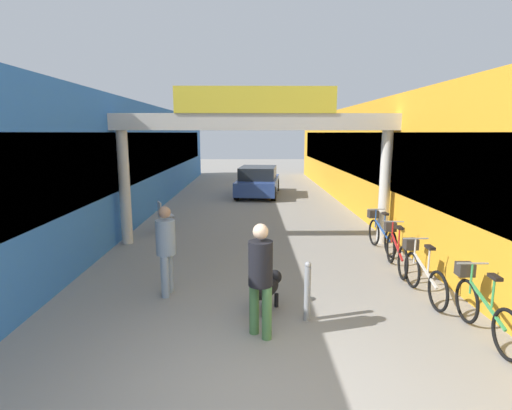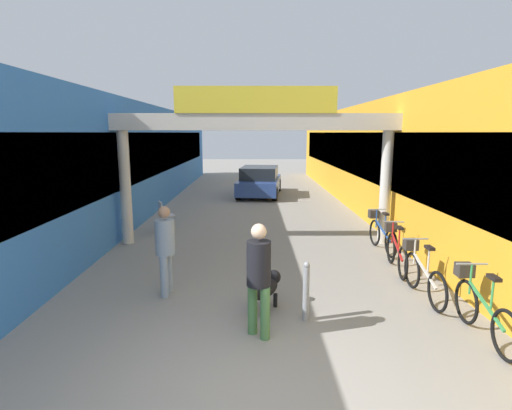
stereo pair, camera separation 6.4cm
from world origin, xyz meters
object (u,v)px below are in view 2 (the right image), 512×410
(bicycle_red_third, at_px, (396,249))
(bollard_post_metal, at_px, (306,291))
(pedestrian_companion, at_px, (165,245))
(parked_car_blue, at_px, (260,181))
(bicycle_green_nearest, at_px, (481,307))
(bicycle_silver_second, at_px, (421,272))
(bicycle_blue_farthest, at_px, (381,233))
(cafe_chair_aluminium_nearer, at_px, (164,213))
(pedestrian_with_dog, at_px, (259,273))
(dog_on_leash, at_px, (266,287))

(bicycle_red_third, xyz_separation_m, bollard_post_metal, (-2.20, -2.35, 0.04))
(pedestrian_companion, xyz_separation_m, parked_car_blue, (1.83, 11.49, -0.27))
(bicycle_green_nearest, relative_size, bicycle_silver_second, 1.00)
(pedestrian_companion, xyz_separation_m, bicycle_blue_farthest, (4.69, 2.73, -0.48))
(bicycle_green_nearest, xyz_separation_m, bicycle_silver_second, (-0.26, 1.41, 0.00))
(bicycle_red_third, bearing_deg, cafe_chair_aluminium_nearer, 149.40)
(pedestrian_with_dog, distance_m, bollard_post_metal, 0.98)
(pedestrian_with_dog, xyz_separation_m, bollard_post_metal, (0.73, 0.48, -0.46))
(pedestrian_companion, bearing_deg, cafe_chair_aluminium_nearer, 102.90)
(pedestrian_companion, height_order, bicycle_red_third, pedestrian_companion)
(dog_on_leash, xyz_separation_m, bicycle_blue_farthest, (2.93, 3.35, 0.06))
(cafe_chair_aluminium_nearer, bearing_deg, dog_on_leash, -61.79)
(pedestrian_companion, bearing_deg, pedestrian_with_dog, -42.80)
(pedestrian_with_dog, xyz_separation_m, pedestrian_companion, (-1.63, 1.51, -0.02))
(dog_on_leash, bearing_deg, bicycle_silver_second, 10.61)
(pedestrian_with_dog, bearing_deg, cafe_chair_aluminium_nearer, 113.63)
(bicycle_red_third, height_order, bollard_post_metal, bicycle_red_third)
(parked_car_blue, bearing_deg, pedestrian_companion, -99.06)
(dog_on_leash, bearing_deg, pedestrian_companion, 160.56)
(bicycle_green_nearest, xyz_separation_m, parked_car_blue, (-2.94, 13.00, 0.21))
(dog_on_leash, relative_size, bicycle_silver_second, 0.49)
(bicycle_green_nearest, bearing_deg, bicycle_silver_second, 100.36)
(bicycle_silver_second, xyz_separation_m, parked_car_blue, (-2.68, 11.59, 0.21))
(bicycle_green_nearest, height_order, cafe_chair_aluminium_nearer, bicycle_green_nearest)
(dog_on_leash, distance_m, bicycle_red_third, 3.40)
(bollard_post_metal, xyz_separation_m, parked_car_blue, (-0.53, 12.51, 0.16))
(pedestrian_companion, height_order, cafe_chair_aluminium_nearer, pedestrian_companion)
(pedestrian_with_dog, distance_m, parked_car_blue, 13.00)
(dog_on_leash, height_order, parked_car_blue, parked_car_blue)
(bicycle_blue_farthest, bearing_deg, cafe_chair_aluminium_nearer, 161.64)
(pedestrian_companion, bearing_deg, bicycle_silver_second, -1.33)
(pedestrian_companion, distance_m, dog_on_leash, 1.94)
(bicycle_blue_farthest, xyz_separation_m, bollard_post_metal, (-2.33, -3.76, 0.04))
(bicycle_red_third, bearing_deg, dog_on_leash, -145.25)
(dog_on_leash, distance_m, parked_car_blue, 12.11)
(pedestrian_companion, relative_size, dog_on_leash, 1.95)
(cafe_chair_aluminium_nearer, bearing_deg, bicycle_green_nearest, -46.53)
(pedestrian_companion, relative_size, bollard_post_metal, 1.71)
(pedestrian_with_dog, xyz_separation_m, bicycle_red_third, (2.93, 2.82, -0.50))
(pedestrian_companion, distance_m, bollard_post_metal, 2.61)
(pedestrian_with_dog, xyz_separation_m, bicycle_green_nearest, (3.14, -0.01, -0.50))
(dog_on_leash, relative_size, bicycle_red_third, 0.49)
(bicycle_blue_farthest, bearing_deg, bicycle_red_third, -95.40)
(bicycle_silver_second, bearing_deg, bicycle_red_third, 88.31)
(bicycle_blue_farthest, bearing_deg, bollard_post_metal, -121.81)
(bicycle_green_nearest, bearing_deg, bollard_post_metal, 168.62)
(bicycle_red_third, distance_m, parked_car_blue, 10.53)
(bollard_post_metal, bearing_deg, pedestrian_with_dog, -146.76)
(bicycle_blue_farthest, bearing_deg, pedestrian_companion, -149.78)
(bicycle_blue_farthest, xyz_separation_m, parked_car_blue, (-2.86, 8.75, 0.21))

